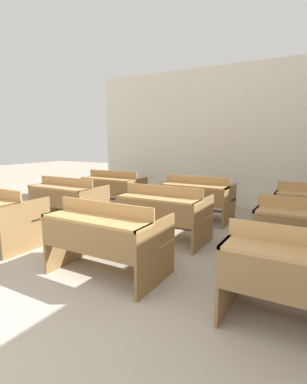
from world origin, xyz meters
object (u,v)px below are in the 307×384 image
Objects in this scene: bench_front_right at (307,276)px; bench_third_left at (113,188)px; bench_second_left at (68,198)px; bench_front_center at (107,236)px; bench_third_center at (197,196)px; bench_second_center at (164,211)px.

bench_front_right is 1.00× the size of bench_third_left.
bench_front_center is at bearing -34.34° from bench_second_left.
bench_second_left is at bearing -144.93° from bench_third_center.
bench_third_center is (-0.02, 1.38, 0.00)m from bench_second_center.
bench_third_center is (-2.00, 2.72, 0.00)m from bench_front_right.
bench_front_right is (1.98, -0.01, 0.00)m from bench_front_center.
bench_front_right is 1.00× the size of bench_second_center.
bench_third_left is 1.96m from bench_third_center.
bench_second_center and bench_third_center have the same top height.
bench_third_center is at bearing 0.26° from bench_third_left.
bench_third_left is (-3.96, 2.71, 0.00)m from bench_front_right.
bench_third_center is at bearing 126.29° from bench_front_right.
bench_front_center and bench_second_center have the same top height.
bench_third_left is 1.00× the size of bench_third_center.
bench_second_left is 2.39m from bench_third_center.
bench_second_left is (-3.95, 1.35, 0.00)m from bench_front_right.
bench_third_center is (1.95, 1.37, 0.00)m from bench_second_left.
bench_front_center is 1.34m from bench_second_center.
bench_second_center is 1.00× the size of bench_third_left.
bench_front_right is at bearing -0.17° from bench_front_center.
bench_second_left and bench_third_center have the same top height.
bench_second_center is (1.97, -0.01, 0.00)m from bench_second_left.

